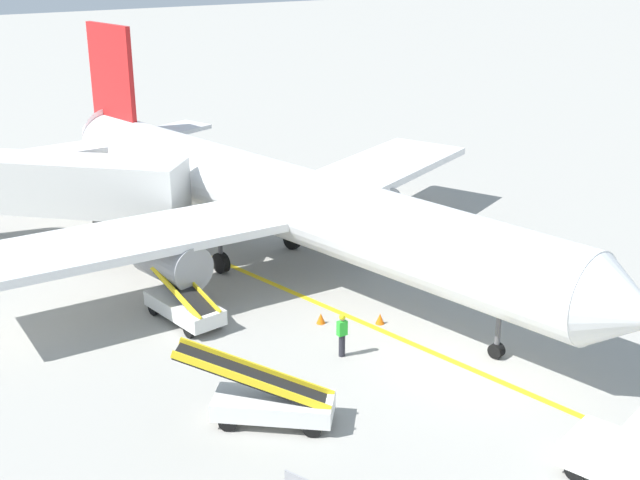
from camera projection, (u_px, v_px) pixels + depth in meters
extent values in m
plane|color=#9E9B93|center=(470.00, 364.00, 30.13)|extent=(300.00, 300.00, 0.00)
cube|color=yellow|center=(360.00, 321.00, 33.45)|extent=(18.32, 78.01, 0.01)
cylinder|color=white|center=(285.00, 200.00, 37.17)|extent=(9.97, 29.97, 3.30)
cone|color=white|center=(629.00, 311.00, 26.28)|extent=(3.69, 3.07, 3.23)
cone|color=white|center=(95.00, 132.00, 48.05)|extent=(3.69, 3.43, 3.14)
cube|color=white|center=(373.00, 171.00, 43.21)|extent=(13.64, 9.49, 0.36)
cylinder|color=gray|center=(366.00, 200.00, 41.82)|extent=(2.57, 3.55, 1.90)
cube|color=white|center=(121.00, 241.00, 33.41)|extent=(13.08, 4.63, 0.36)
cylinder|color=gray|center=(171.00, 260.00, 34.16)|extent=(2.57, 3.55, 1.90)
cube|color=red|center=(111.00, 73.00, 45.17)|extent=(1.17, 3.96, 5.20)
cube|color=white|center=(166.00, 132.00, 48.13)|extent=(5.64, 3.92, 0.24)
cube|color=white|center=(71.00, 149.00, 44.20)|extent=(5.37, 2.65, 0.24)
cylinder|color=#4C4C51|center=(499.00, 319.00, 30.09)|extent=(0.20, 0.20, 3.12)
cylinder|color=black|center=(496.00, 350.00, 30.54)|extent=(0.47, 0.62, 0.56)
cylinder|color=#4C4C51|center=(292.00, 219.00, 40.61)|extent=(0.20, 0.20, 3.12)
cylinder|color=black|center=(292.00, 240.00, 40.98)|extent=(0.56, 1.01, 0.96)
cylinder|color=#4C4C51|center=(220.00, 241.00, 37.73)|extent=(0.20, 0.20, 3.12)
cylinder|color=black|center=(221.00, 263.00, 38.10)|extent=(0.56, 1.01, 0.96)
cube|color=black|center=(573.00, 283.00, 27.50)|extent=(2.96, 1.61, 0.60)
cube|color=beige|center=(59.00, 184.00, 39.00)|extent=(10.67, 9.95, 2.50)
cylinder|color=#59595B|center=(100.00, 235.00, 39.53)|extent=(0.56, 0.56, 2.35)
cube|color=#333338|center=(102.00, 253.00, 39.85)|extent=(1.80, 1.40, 0.50)
cube|color=silver|center=(632.00, 463.00, 23.36)|extent=(2.92, 4.01, 0.80)
cylinder|color=black|center=(599.00, 446.00, 24.84)|extent=(0.40, 0.64, 0.60)
cylinder|color=black|center=(575.00, 471.00, 23.69)|extent=(0.40, 0.64, 0.60)
cube|color=silver|center=(596.00, 292.00, 34.57)|extent=(2.45, 2.71, 0.70)
cube|color=silver|center=(596.00, 268.00, 34.65)|extent=(1.47, 1.48, 1.10)
cube|color=black|center=(593.00, 264.00, 35.13)|extent=(0.84, 0.63, 0.77)
cylinder|color=black|center=(577.00, 291.00, 35.51)|extent=(0.53, 0.62, 0.60)
cylinder|color=black|center=(603.00, 292.00, 35.44)|extent=(0.53, 0.62, 0.60)
cylinder|color=black|center=(586.00, 308.00, 33.94)|extent=(0.53, 0.62, 0.60)
cylinder|color=black|center=(614.00, 309.00, 33.87)|extent=(0.53, 0.62, 0.60)
cube|color=silver|center=(184.00, 307.00, 33.29)|extent=(2.13, 4.00, 0.60)
cylinder|color=black|center=(154.00, 308.00, 33.94)|extent=(0.32, 0.63, 0.60)
cylinder|color=black|center=(181.00, 300.00, 34.72)|extent=(0.32, 0.63, 0.60)
cylinder|color=black|center=(189.00, 330.00, 32.06)|extent=(0.32, 0.63, 0.60)
cylinder|color=black|center=(217.00, 321.00, 32.84)|extent=(0.32, 0.63, 0.60)
cube|color=black|center=(175.00, 281.00, 33.38)|extent=(1.74, 5.08, 1.76)
cube|color=yellow|center=(165.00, 281.00, 33.06)|extent=(0.94, 4.96, 1.84)
cube|color=yellow|center=(184.00, 275.00, 33.61)|extent=(0.94, 4.96, 1.84)
cube|color=silver|center=(273.00, 406.00, 26.38)|extent=(3.91, 3.54, 0.60)
cylinder|color=black|center=(228.00, 422.00, 26.05)|extent=(0.61, 0.55, 0.60)
cylinder|color=black|center=(237.00, 401.00, 27.24)|extent=(0.61, 0.55, 0.60)
cylinder|color=black|center=(312.00, 428.00, 25.74)|extent=(0.61, 0.55, 0.60)
cylinder|color=black|center=(318.00, 406.00, 26.92)|extent=(0.61, 0.55, 0.60)
cube|color=black|center=(254.00, 378.00, 26.12)|extent=(4.47, 3.81, 1.76)
cube|color=yellow|center=(251.00, 382.00, 25.66)|extent=(3.98, 3.18, 1.84)
cube|color=yellow|center=(257.00, 368.00, 26.50)|extent=(3.98, 3.18, 1.84)
cylinder|color=#26262D|center=(342.00, 345.00, 30.60)|extent=(0.24, 0.24, 0.85)
cube|color=green|center=(342.00, 328.00, 30.35)|extent=(0.36, 0.22, 0.56)
sphere|color=#9E7051|center=(342.00, 318.00, 30.22)|extent=(0.20, 0.20, 0.20)
sphere|color=yellow|center=(342.00, 317.00, 30.20)|extent=(0.24, 0.24, 0.24)
cone|color=orange|center=(380.00, 319.00, 33.19)|extent=(0.36, 0.36, 0.44)
cone|color=orange|center=(367.00, 216.00, 45.19)|extent=(0.36, 0.36, 0.44)
cone|color=orange|center=(321.00, 318.00, 33.22)|extent=(0.36, 0.36, 0.44)
cone|color=orange|center=(377.00, 262.00, 38.92)|extent=(0.36, 0.36, 0.44)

